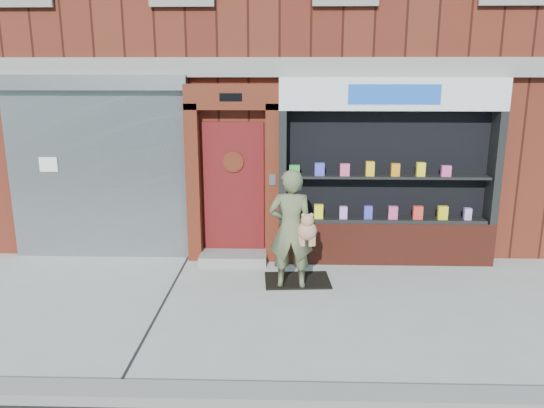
{
  "coord_description": "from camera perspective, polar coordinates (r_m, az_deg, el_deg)",
  "views": [
    {
      "loc": [
        0.14,
        -6.62,
        3.07
      ],
      "look_at": [
        -0.09,
        1.0,
        1.17
      ],
      "focal_mm": 35.0,
      "sensor_mm": 36.0,
      "label": 1
    }
  ],
  "objects": [
    {
      "name": "ground",
      "position": [
        7.3,
        0.46,
        -10.9
      ],
      "size": [
        80.0,
        80.0,
        0.0
      ],
      "primitive_type": "plane",
      "color": "#9E9E99",
      "rests_on": "ground"
    },
    {
      "name": "woman",
      "position": [
        7.62,
        2.14,
        -2.74
      ],
      "size": [
        0.7,
        0.46,
        1.76
      ],
      "color": "#5B6341",
      "rests_on": "ground"
    },
    {
      "name": "doormat",
      "position": [
        8.11,
        2.74,
        -8.2
      ],
      "size": [
        1.02,
        0.75,
        0.02
      ],
      "primitive_type": "cube",
      "rotation": [
        0.0,
        0.0,
        0.07
      ],
      "color": "black",
      "rests_on": "ground"
    },
    {
      "name": "curb",
      "position": [
        5.39,
        -0.07,
        -19.96
      ],
      "size": [
        60.0,
        0.3,
        0.12
      ],
      "primitive_type": "cube",
      "color": "gray",
      "rests_on": "ground"
    },
    {
      "name": "building",
      "position": [
        12.65,
        1.12,
        18.17
      ],
      "size": [
        12.0,
        8.16,
        8.0
      ],
      "color": "#551D13",
      "rests_on": "ground"
    },
    {
      "name": "red_door_bay",
      "position": [
        8.68,
        -4.21,
        3.22
      ],
      "size": [
        1.52,
        0.58,
        2.9
      ],
      "color": "#4A180C",
      "rests_on": "ground"
    },
    {
      "name": "pharmacy_bay",
      "position": [
        8.75,
        12.26,
        2.46
      ],
      "size": [
        3.5,
        0.41,
        3.0
      ],
      "color": "maroon",
      "rests_on": "ground"
    },
    {
      "name": "shutter_bay",
      "position": [
        9.21,
        -18.32,
        4.82
      ],
      "size": [
        3.1,
        0.3,
        3.04
      ],
      "color": "gray",
      "rests_on": "ground"
    }
  ]
}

